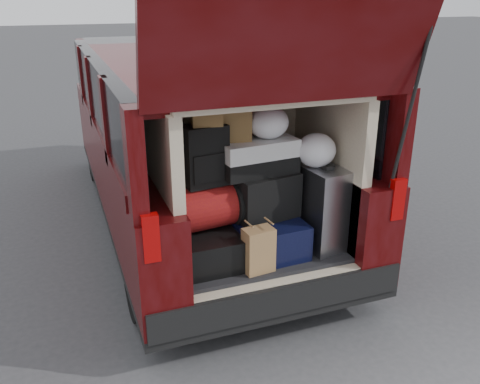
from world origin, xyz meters
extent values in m
plane|color=#363639|center=(0.00, 0.00, 0.00)|extent=(80.00, 80.00, 0.00)
cylinder|color=black|center=(-0.82, 0.40, 0.32)|extent=(0.24, 0.64, 0.64)
cylinder|color=black|center=(0.82, 0.40, 0.32)|extent=(0.24, 0.64, 0.64)
cylinder|color=black|center=(-0.82, 3.70, 0.32)|extent=(0.24, 0.64, 0.64)
cylinder|color=black|center=(0.82, 3.70, 0.32)|extent=(0.24, 0.64, 0.64)
cube|color=black|center=(0.00, 2.08, 0.26)|extent=(1.90, 4.85, 0.08)
cube|color=#410302|center=(-0.79, 2.08, 0.70)|extent=(0.33, 4.85, 0.80)
cube|color=#410302|center=(0.79, 2.08, 0.70)|extent=(0.33, 4.85, 0.80)
cube|color=#410302|center=(0.00, 2.08, 1.73)|extent=(1.82, 4.46, 0.10)
cube|color=black|center=(-0.88, 1.97, 1.44)|extent=(0.12, 4.25, 0.68)
cube|color=black|center=(0.88, 1.97, 1.44)|extent=(0.12, 4.25, 0.68)
cube|color=black|center=(0.00, -0.29, 0.40)|extent=(1.86, 0.16, 0.22)
cube|color=#990505|center=(-0.86, -0.33, 1.02)|extent=(0.10, 0.06, 0.30)
cube|color=#990505|center=(0.86, -0.33, 1.02)|extent=(0.10, 0.06, 0.30)
cube|color=black|center=(0.00, 0.28, 0.52)|extent=(1.24, 1.05, 0.06)
cube|color=beige|center=(-0.66, 0.28, 1.12)|extent=(0.08, 1.05, 1.15)
cube|color=beige|center=(0.66, 0.28, 1.12)|extent=(0.08, 1.05, 1.15)
cube|color=beige|center=(0.00, 0.83, 1.12)|extent=(1.34, 0.06, 1.15)
cube|color=beige|center=(0.00, 0.28, 1.73)|extent=(1.34, 1.05, 0.06)
cube|color=#410302|center=(0.00, -0.46, 2.26)|extent=(1.75, 0.38, 1.02)
cylinder|color=black|center=(0.84, -0.40, 1.65)|extent=(0.02, 0.90, 0.76)
cube|color=black|center=(0.00, 0.28, 0.28)|extent=(1.24, 1.05, 0.55)
cube|color=black|center=(-0.37, 0.12, 0.67)|extent=(0.44, 0.60, 0.24)
cube|color=black|center=(0.05, 0.12, 0.68)|extent=(0.52, 0.63, 0.26)
cube|color=silver|center=(0.48, 0.05, 0.86)|extent=(0.31, 0.45, 0.63)
cube|color=#A17448|center=(-0.10, -0.15, 0.71)|extent=(0.22, 0.15, 0.32)
cube|color=#9C1B0E|center=(-0.36, 0.17, 0.95)|extent=(0.53, 0.38, 0.32)
cube|color=black|center=(0.07, 0.14, 0.98)|extent=(0.50, 0.35, 0.33)
cube|color=black|center=(-0.37, 0.18, 1.32)|extent=(0.32, 0.22, 0.42)
cube|color=silver|center=(0.02, 0.18, 1.27)|extent=(0.58, 0.34, 0.25)
cube|color=olive|center=(-0.35, 0.18, 1.62)|extent=(0.22, 0.19, 0.18)
cube|color=olive|center=(-0.14, 0.25, 1.51)|extent=(0.25, 0.22, 0.23)
ellipsoid|color=white|center=(0.10, 0.18, 1.51)|extent=(0.33, 0.31, 0.23)
ellipsoid|color=white|center=(0.44, 0.08, 1.30)|extent=(0.31, 0.29, 0.25)
camera|label=1|loc=(-1.29, -3.01, 2.36)|focal=38.00mm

